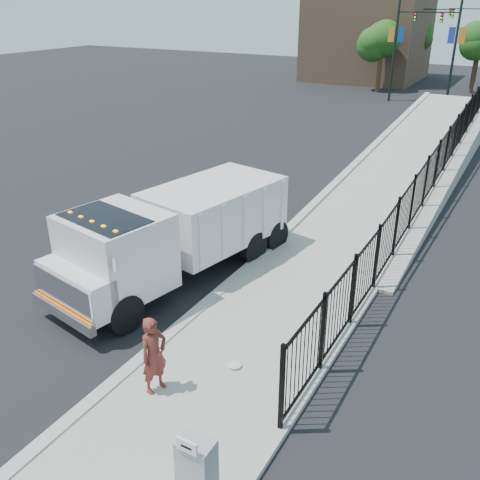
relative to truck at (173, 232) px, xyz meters
The scene contains 18 objects.
ground 2.90m from the truck, 50.14° to the right, with size 120.00×120.00×0.00m, color black.
sidewalk 5.47m from the truck, 48.02° to the right, with size 3.55×12.00×0.12m, color #9E998E.
curb 4.46m from the truck, 67.70° to the right, with size 0.30×12.00×0.16m, color #ADAAA3.
ramp 14.63m from the truck, 75.12° to the left, with size 3.95×24.00×1.70m, color #9E998E.
iron_fence 11.33m from the truck, 62.85° to the left, with size 0.10×28.00×1.80m, color black.
truck is the anchor object (origin of this frame).
worker 4.91m from the truck, 58.97° to the right, with size 0.60×0.40×1.66m, color maroon.
utility_cabinet 7.67m from the truck, 51.88° to the right, with size 0.55×0.40×1.25m, color gray.
arrow_sign 7.81m from the truck, 52.88° to the right, with size 0.35×0.04×0.22m, color white.
debris 4.69m from the truck, 38.18° to the right, with size 0.32×0.32×0.08m, color silver.
light_pole_0 31.51m from the truck, 93.37° to the left, with size 3.77×0.22×8.00m.
light_pole_1 32.14m from the truck, 87.01° to the left, with size 3.78×0.22×8.00m.
light_pole_2 41.29m from the truck, 93.72° to the left, with size 3.77×0.22×8.00m.
light_pole_3 44.54m from the truck, 87.37° to the left, with size 3.78×0.22×8.00m.
tree_0 35.23m from the truck, 96.66° to the left, with size 2.94×2.94×5.47m.
tree_1 38.41m from the truck, 85.74° to the left, with size 2.52×2.52×5.26m.
tree_2 45.21m from the truck, 94.15° to the left, with size 2.46×2.46×5.23m.
building 42.79m from the truck, 99.96° to the left, with size 10.00×10.00×8.00m, color #8C664C.
Camera 1 is at (6.55, -8.94, 7.38)m, focal length 40.00 mm.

